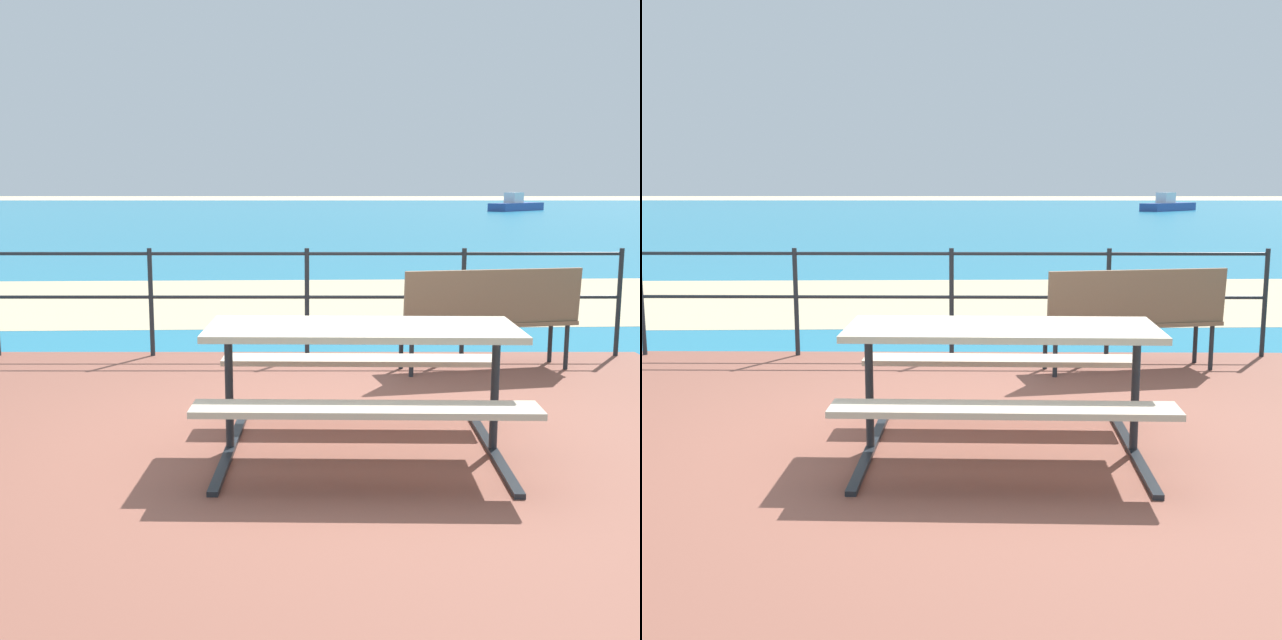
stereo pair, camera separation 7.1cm
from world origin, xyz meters
The scene contains 8 objects.
ground_plane centered at (0.00, 0.00, 0.00)m, with size 240.00×240.00×0.00m, color beige.
patio_paving centered at (0.00, 0.00, 0.03)m, with size 6.40×5.20×0.06m, color brown.
sea_water centered at (0.00, 40.00, 0.01)m, with size 90.00×90.00×0.01m, color teal.
beach_strip centered at (0.00, 6.53, 0.01)m, with size 54.00×4.82×0.01m, color tan.
picnic_table centered at (0.37, -0.32, 0.65)m, with size 1.86×1.48×0.78m.
park_bench centered at (1.58, 1.79, 0.59)m, with size 1.63×0.71×0.91m.
railing_fence centered at (0.00, 2.44, 0.71)m, with size 5.94×0.04×1.03m.
boat_near centered at (13.18, 47.79, 0.37)m, with size 4.46×4.69×1.21m.
Camera 2 is at (0.19, -4.92, 1.66)m, focal length 44.19 mm.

